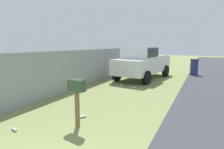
% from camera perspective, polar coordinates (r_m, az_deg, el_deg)
% --- Properties ---
extents(mailbox, '(0.28, 0.52, 1.30)m').
position_cam_1_polar(mailbox, '(5.00, -10.65, -4.26)').
color(mailbox, brown).
rests_on(mailbox, ground).
extents(pickup_truck, '(5.09, 2.73, 2.09)m').
position_cam_1_polar(pickup_truck, '(12.11, 9.07, 3.85)').
color(pickup_truck, silver).
rests_on(pickup_truck, ground).
extents(trash_bin, '(0.56, 0.56, 1.14)m').
position_cam_1_polar(trash_bin, '(14.82, 23.61, 2.09)').
color(trash_bin, navy).
rests_on(trash_bin, ground).
extents(fence_section, '(16.35, 0.07, 1.91)m').
position_cam_1_polar(fence_section, '(10.94, -5.13, 2.98)').
color(fence_section, '#9EA3A8').
rests_on(fence_section, ground).
extents(litter_cup_by_mailbox, '(0.09, 0.11, 0.08)m').
position_cam_1_polar(litter_cup_by_mailbox, '(9.98, 2.92, -3.32)').
color(litter_cup_by_mailbox, white).
rests_on(litter_cup_by_mailbox, ground).
extents(litter_bottle_midfield_a, '(0.12, 0.23, 0.07)m').
position_cam_1_polar(litter_bottle_midfield_a, '(5.58, -27.47, -14.55)').
color(litter_bottle_midfield_a, '#B2D8BF').
rests_on(litter_bottle_midfield_a, ground).
extents(litter_cup_near_hydrant, '(0.13, 0.12, 0.08)m').
position_cam_1_polar(litter_cup_near_hydrant, '(9.53, 6.60, -3.95)').
color(litter_cup_near_hydrant, white).
rests_on(litter_cup_near_hydrant, ground).
extents(litter_bottle_far_scatter, '(0.21, 0.20, 0.07)m').
position_cam_1_polar(litter_bottle_far_scatter, '(5.85, -8.98, -12.52)').
color(litter_bottle_far_scatter, '#B2D8BF').
rests_on(litter_bottle_far_scatter, ground).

